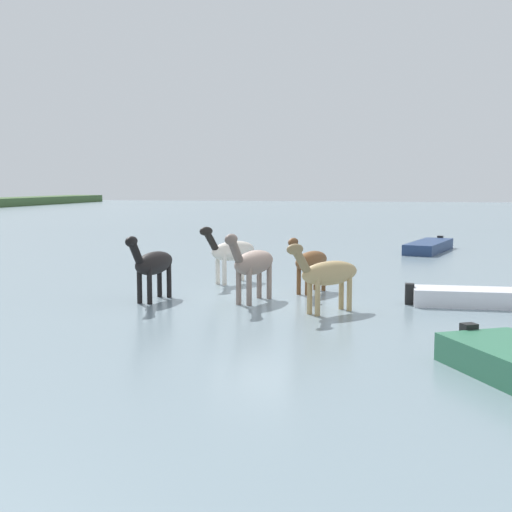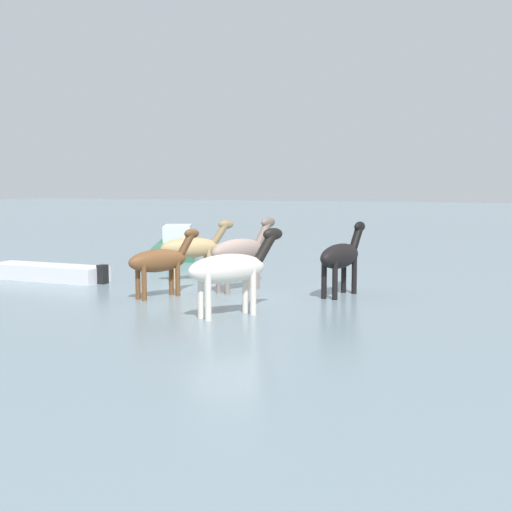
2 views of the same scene
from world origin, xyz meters
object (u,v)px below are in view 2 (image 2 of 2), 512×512
Objects in this scene: horse_mid_herd at (193,248)px; boat_launch_far at (177,247)px; horse_chestnut_trailing at (160,261)px; boat_motor_center at (48,275)px; horse_dun_straggler at (240,251)px; horse_lead at (231,269)px; horse_pinto_flank at (341,256)px.

boat_launch_far is at bearing 76.96° from horse_mid_herd.
boat_motor_center is (-1.19, -4.99, -0.81)m from horse_chestnut_trailing.
horse_mid_herd reaches higher than boat_motor_center.
horse_dun_straggler is 2.47m from horse_mid_herd.
horse_lead reaches higher than horse_pinto_flank.
horse_dun_straggler is 10.17m from boat_launch_far.
horse_mid_herd is (-1.09, -2.21, -0.09)m from horse_dun_straggler.
boat_launch_far is 8.23m from boat_motor_center.
horse_lead is 8.29m from boat_motor_center.
horse_mid_herd reaches higher than horse_chestnut_trailing.
horse_pinto_flank is 1.12× the size of horse_chestnut_trailing.
horse_chestnut_trailing is (-1.42, -2.83, -0.10)m from horse_lead.
boat_launch_far is (-7.09, -9.67, -0.73)m from horse_pinto_flank.
boat_motor_center is at bearing 112.31° from horse_dun_straggler.
horse_dun_straggler reaches higher than horse_pinto_flank.
horse_mid_herd is at bearing 36.64° from horse_chestnut_trailing.
boat_motor_center is (1.12, -9.15, -0.90)m from horse_pinto_flank.
horse_mid_herd is at bearing -158.48° from boat_motor_center.
horse_chestnut_trailing is at bearing 160.53° from horse_dun_straggler.
horse_pinto_flank is at bearing -175.37° from boat_motor_center.
horse_chestnut_trailing is at bearing -123.37° from horse_mid_herd.
horse_lead is at bearing 167.90° from horse_pinto_flank.
horse_lead is at bearing -99.46° from horse_mid_herd.
horse_chestnut_trailing is 0.53× the size of boat_motor_center.
horse_dun_straggler is 6.46m from boat_motor_center.
horse_pinto_flank reaches higher than horse_chestnut_trailing.
horse_pinto_flank is 0.42× the size of boat_launch_far.
horse_dun_straggler is at bearing -166.29° from boat_launch_far.
horse_chestnut_trailing is 5.19m from boat_motor_center.
horse_mid_herd is 0.48× the size of boat_motor_center.
horse_pinto_flank is 12.01m from boat_launch_far.
horse_lead reaches higher than boat_motor_center.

